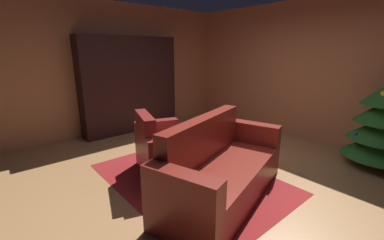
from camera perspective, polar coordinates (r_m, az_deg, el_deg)
The scene contains 10 objects.
ground_plane at distance 3.89m, azimuth 5.46°, elevation -11.82°, with size 7.14×7.14×0.00m, color #B4804F.
wall_back at distance 5.72m, azimuth 25.28°, elevation 10.13°, with size 6.07×0.06×2.78m, color #CB8051.
wall_left at distance 5.95m, azimuth -15.77°, elevation 11.17°, with size 0.06×5.43×2.78m, color #CB8051.
area_rug at distance 3.72m, azimuth -0.54°, elevation -13.05°, with size 2.71×1.89×0.01m, color maroon.
bookshelf_unit at distance 5.83m, azimuth -12.60°, elevation 7.70°, with size 0.39×2.16×2.07m.
armchair_red at distance 3.72m, azimuth -6.68°, elevation -7.44°, with size 1.20×0.97×0.94m.
couch_red at distance 3.20m, azimuth 6.58°, elevation -11.41°, with size 1.37×2.20×0.99m.
coffee_table at distance 3.43m, azimuth -0.37°, elevation -8.55°, with size 0.68×0.68×0.42m.
book_stack_on_table at distance 3.37m, azimuth -0.77°, elevation -7.47°, with size 0.22×0.16×0.09m.
bottle_on_table at distance 3.22m, azimuth 0.75°, elevation -7.66°, with size 0.07×0.07×0.23m.
Camera 1 is at (2.38, -2.50, 1.78)m, focal length 23.53 mm.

